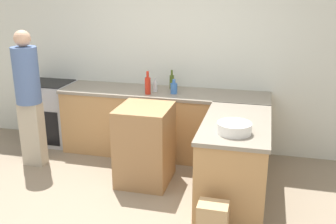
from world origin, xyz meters
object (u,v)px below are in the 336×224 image
object	(u,v)px
mixing_bowl	(234,128)
olive_oil_bottle	(172,82)
island_table	(145,145)
vinegar_bottle_clear	(155,86)
hot_sauce_bottle	(148,85)
water_bottle_blue	(174,88)
person_by_range	(28,94)
range_oven	(50,112)

from	to	relation	value
mixing_bowl	olive_oil_bottle	xyz separation A→B (m)	(-0.97, 1.49, 0.05)
island_table	vinegar_bottle_clear	distance (m)	0.94
island_table	hot_sauce_bottle	xyz separation A→B (m)	(-0.15, 0.64, 0.55)
water_bottle_blue	olive_oil_bottle	size ratio (longest dim) A/B	0.72
mixing_bowl	person_by_range	world-z (taller)	person_by_range
olive_oil_bottle	vinegar_bottle_clear	size ratio (longest dim) A/B	1.43
range_oven	hot_sauce_bottle	distance (m)	1.68
island_table	water_bottle_blue	size ratio (longest dim) A/B	4.90
water_bottle_blue	hot_sauce_bottle	size ratio (longest dim) A/B	0.63
olive_oil_bottle	person_by_range	size ratio (longest dim) A/B	0.15
person_by_range	vinegar_bottle_clear	bearing A→B (deg)	25.64
island_table	person_by_range	xyz separation A→B (m)	(-1.53, 0.10, 0.49)
vinegar_bottle_clear	olive_oil_bottle	bearing A→B (deg)	46.06
range_oven	hot_sauce_bottle	world-z (taller)	hot_sauce_bottle
olive_oil_bottle	person_by_range	world-z (taller)	person_by_range
mixing_bowl	water_bottle_blue	xyz separation A→B (m)	(-0.88, 1.26, 0.02)
range_oven	vinegar_bottle_clear	distance (m)	1.71
range_oven	island_table	distance (m)	1.92
range_oven	island_table	size ratio (longest dim) A/B	0.98
island_table	olive_oil_bottle	world-z (taller)	olive_oil_bottle
olive_oil_bottle	water_bottle_blue	bearing A→B (deg)	-69.75
range_oven	vinegar_bottle_clear	bearing A→B (deg)	-2.36
island_table	hot_sauce_bottle	world-z (taller)	hot_sauce_bottle
range_oven	water_bottle_blue	world-z (taller)	water_bottle_blue
range_oven	vinegar_bottle_clear	size ratio (longest dim) A/B	4.97
mixing_bowl	range_oven	bearing A→B (deg)	153.76
vinegar_bottle_clear	hot_sauce_bottle	bearing A→B (deg)	-111.57
hot_sauce_bottle	person_by_range	xyz separation A→B (m)	(-1.38, -0.55, -0.06)
mixing_bowl	island_table	bearing A→B (deg)	154.02
hot_sauce_bottle	olive_oil_bottle	distance (m)	0.41
water_bottle_blue	vinegar_bottle_clear	size ratio (longest dim) A/B	1.03
olive_oil_bottle	range_oven	bearing A→B (deg)	-176.21
water_bottle_blue	island_table	bearing A→B (deg)	-102.61
range_oven	mixing_bowl	distance (m)	3.13
range_oven	island_table	bearing A→B (deg)	-26.40
range_oven	person_by_range	world-z (taller)	person_by_range
olive_oil_bottle	island_table	bearing A→B (deg)	-94.95
vinegar_bottle_clear	range_oven	bearing A→B (deg)	177.64
person_by_range	island_table	bearing A→B (deg)	-3.59
hot_sauce_bottle	range_oven	bearing A→B (deg)	172.31
range_oven	olive_oil_bottle	world-z (taller)	olive_oil_bottle
range_oven	island_table	xyz separation A→B (m)	(1.72, -0.85, 0.01)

